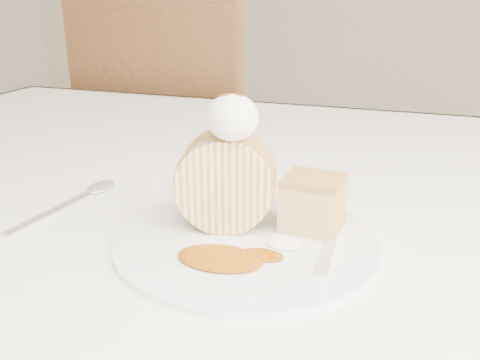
% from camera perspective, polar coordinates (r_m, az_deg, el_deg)
% --- Properties ---
extents(table, '(1.40, 0.90, 0.75)m').
position_cam_1_polar(table, '(0.71, 1.08, -6.41)').
color(table, white).
rests_on(table, ground).
extents(chair_far, '(0.47, 0.47, 0.95)m').
position_cam_1_polar(chair_far, '(1.46, -6.63, 2.40)').
color(chair_far, brown).
rests_on(chair_far, ground).
extents(plate, '(0.26, 0.26, 0.01)m').
position_cam_1_polar(plate, '(0.50, 0.72, -6.51)').
color(plate, white).
rests_on(plate, table).
extents(roulade_slice, '(0.10, 0.07, 0.09)m').
position_cam_1_polar(roulade_slice, '(0.51, -1.54, -0.15)').
color(roulade_slice, beige).
rests_on(roulade_slice, plate).
extents(cake_chunk, '(0.06, 0.05, 0.05)m').
position_cam_1_polar(cake_chunk, '(0.51, 7.77, -2.80)').
color(cake_chunk, tan).
rests_on(cake_chunk, plate).
extents(whipped_cream, '(0.05, 0.05, 0.04)m').
position_cam_1_polar(whipped_cream, '(0.47, -0.83, 6.68)').
color(whipped_cream, white).
rests_on(whipped_cream, roulade_slice).
extents(caramel_drizzle, '(0.02, 0.02, 0.01)m').
position_cam_1_polar(caramel_drizzle, '(0.47, -0.95, 9.52)').
color(caramel_drizzle, '#844005').
rests_on(caramel_drizzle, whipped_cream).
extents(caramel_pool, '(0.08, 0.05, 0.00)m').
position_cam_1_polar(caramel_pool, '(0.46, -2.14, -8.30)').
color(caramel_pool, '#844005').
rests_on(caramel_pool, plate).
extents(fork, '(0.03, 0.15, 0.00)m').
position_cam_1_polar(fork, '(0.49, 9.49, -7.13)').
color(fork, silver).
rests_on(fork, plate).
extents(spoon, '(0.04, 0.15, 0.00)m').
position_cam_1_polar(spoon, '(0.60, -19.48, -3.34)').
color(spoon, silver).
rests_on(spoon, table).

